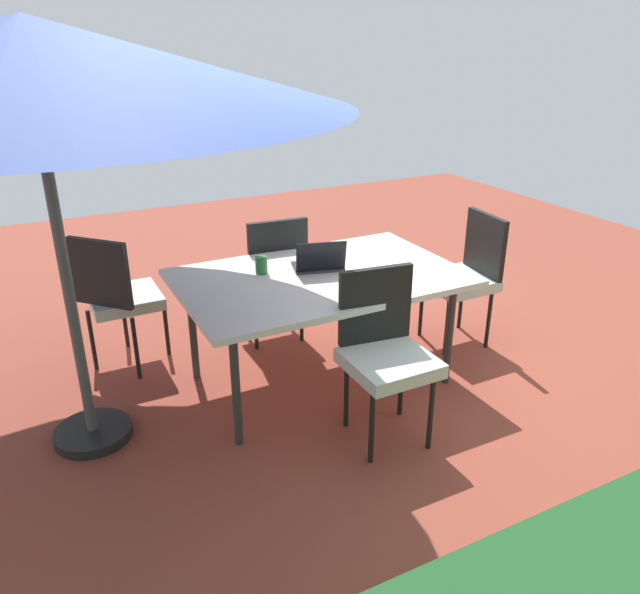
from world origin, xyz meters
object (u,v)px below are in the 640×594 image
chair_southeast (118,294)px  cup (261,265)px  laptop (319,263)px  chair_west (465,273)px  dining_table (320,282)px  chair_south (273,271)px  patio_umbrella (29,65)px  chair_north (385,348)px

chair_southeast → cup: 1.04m
laptop → chair_west: bearing=-166.8°
dining_table → chair_southeast: 1.39m
chair_south → cup: bearing=65.9°
laptop → patio_umbrella: bearing=18.0°
patio_umbrella → laptop: size_ratio=8.08×
chair_north → chair_southeast: same height
chair_south → cup: (0.29, 0.52, 0.27)m
patio_umbrella → cup: 1.69m
patio_umbrella → laptop: patio_umbrella is taller
chair_north → patio_umbrella: bearing=162.4°
laptop → chair_south: bearing=-68.6°
dining_table → cup: bearing=-32.1°
chair_south → laptop: bearing=101.1°
chair_north → laptop: chair_north is taller
laptop → cup: (0.35, -0.11, 0.01)m
chair_north → chair_south: bearing=100.7°
chair_west → chair_south: same height
patio_umbrella → chair_southeast: 1.71m
laptop → cup: laptop is taller
chair_west → chair_southeast: same height
chair_southeast → laptop: (-1.16, 0.71, 0.26)m
chair_west → dining_table: bearing=-82.8°
dining_table → cup: cup is taller
chair_west → patio_umbrella: bearing=-84.2°
patio_umbrella → laptop: bearing=-177.5°
dining_table → cup: 0.39m
chair_north → chair_southeast: (1.18, -1.48, 0.00)m
dining_table → chair_west: (-1.22, -0.04, -0.16)m
patio_umbrella → chair_north: (-1.53, 0.71, -1.49)m
patio_umbrella → chair_southeast: patio_umbrella is taller
dining_table → chair_south: 0.73m
chair_north → chair_west: (-1.17, -0.72, 0.00)m
chair_south → chair_north: bearing=98.7°
chair_south → cup: chair_south is taller
patio_umbrella → cup: (-1.16, -0.18, -1.22)m
dining_table → chair_west: size_ratio=1.81×
cup → laptop: bearing=162.2°
chair_north → laptop: 0.82m
laptop → cup: 0.37m
patio_umbrella → chair_north: bearing=155.2°
chair_north → chair_south: same height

